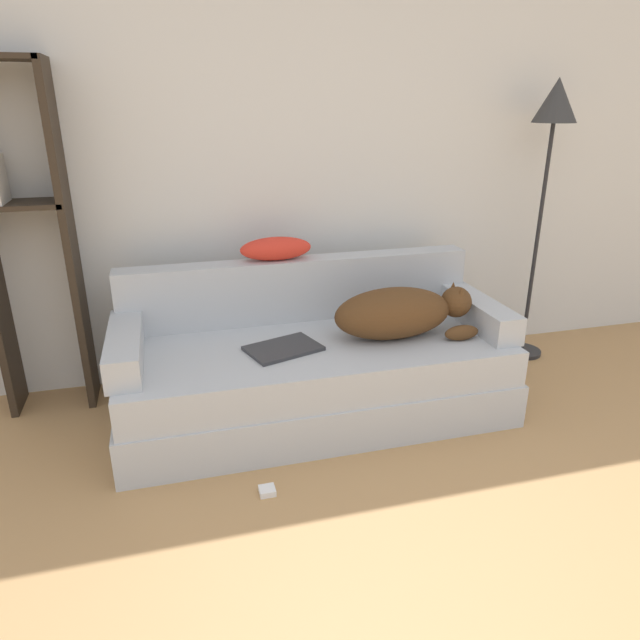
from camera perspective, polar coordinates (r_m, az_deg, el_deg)
wall_back at (r=3.32m, az=-1.62°, el=17.78°), size 7.43×0.06×2.70m
couch at (r=2.96m, az=-0.49°, el=-5.85°), size 1.96×0.84×0.41m
couch_backrest at (r=3.13m, az=-2.15°, el=3.16°), size 1.92×0.15×0.34m
couch_arm_left at (r=2.77m, az=-18.92°, el=-2.63°), size 0.15×0.65×0.14m
couch_arm_right at (r=3.17m, az=15.51°, el=0.80°), size 0.15×0.65×0.14m
dog at (r=2.90m, az=8.01°, el=0.75°), size 0.73×0.30×0.26m
laptop at (r=2.77m, az=-3.69°, el=-2.85°), size 0.40×0.33×0.02m
throw_pillow at (r=3.05m, az=-4.44°, el=7.13°), size 0.38×0.14×0.12m
bookshelf at (r=3.17m, az=-27.51°, el=8.14°), size 0.42×0.26×1.73m
floor_lamp at (r=3.65m, az=22.21°, el=17.05°), size 0.25×0.25×1.66m
power_adapter at (r=2.50m, az=-5.30°, el=-16.64°), size 0.07×0.07×0.03m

